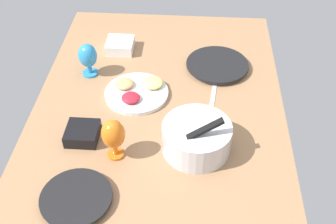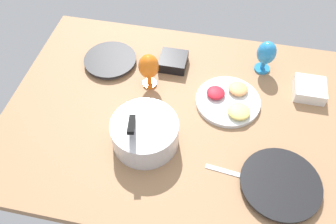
% 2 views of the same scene
% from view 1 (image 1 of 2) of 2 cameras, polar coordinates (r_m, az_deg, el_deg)
% --- Properties ---
extents(ground_plane, '(1.60, 1.04, 0.04)m').
position_cam_1_polar(ground_plane, '(1.73, -1.39, -0.69)').
color(ground_plane, '#99704C').
extents(dinner_plate_left, '(0.29, 0.29, 0.03)m').
position_cam_1_polar(dinner_plate_left, '(1.97, 6.69, 6.28)').
color(dinner_plate_left, '#4C4C51').
rests_on(dinner_plate_left, ground_plane).
extents(dinner_plate_right, '(0.24, 0.24, 0.02)m').
position_cam_1_polar(dinner_plate_right, '(1.45, -12.32, -11.38)').
color(dinner_plate_right, '#4C4C51').
rests_on(dinner_plate_right, ground_plane).
extents(mixing_bowl, '(0.26, 0.26, 0.18)m').
position_cam_1_polar(mixing_bowl, '(1.54, 3.90, -3.39)').
color(mixing_bowl, silver).
rests_on(mixing_bowl, ground_plane).
extents(fruit_platter, '(0.27, 0.27, 0.05)m').
position_cam_1_polar(fruit_platter, '(1.81, -4.24, 2.81)').
color(fruit_platter, silver).
rests_on(fruit_platter, ground_plane).
extents(hurricane_glass_blue, '(0.08, 0.08, 0.16)m').
position_cam_1_polar(hurricane_glass_blue, '(1.90, -10.83, 7.38)').
color(hurricane_glass_blue, '#2984C7').
rests_on(hurricane_glass_blue, ground_plane).
extents(hurricane_glass_orange, '(0.09, 0.09, 0.17)m').
position_cam_1_polar(hurricane_glass_orange, '(1.49, -7.43, -3.12)').
color(hurricane_glass_orange, orange).
rests_on(hurricane_glass_orange, ground_plane).
extents(square_bowl_black, '(0.12, 0.12, 0.05)m').
position_cam_1_polar(square_bowl_black, '(1.63, -11.53, -2.78)').
color(square_bowl_black, black).
rests_on(square_bowl_black, ground_plane).
extents(square_bowl_white, '(0.13, 0.13, 0.05)m').
position_cam_1_polar(square_bowl_white, '(2.08, -6.54, 9.02)').
color(square_bowl_white, white).
rests_on(square_bowl_white, ground_plane).
extents(fork_by_left_plate, '(0.18, 0.04, 0.01)m').
position_cam_1_polar(fork_by_left_plate, '(1.83, 6.23, 2.74)').
color(fork_by_left_plate, silver).
rests_on(fork_by_left_plate, ground_plane).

